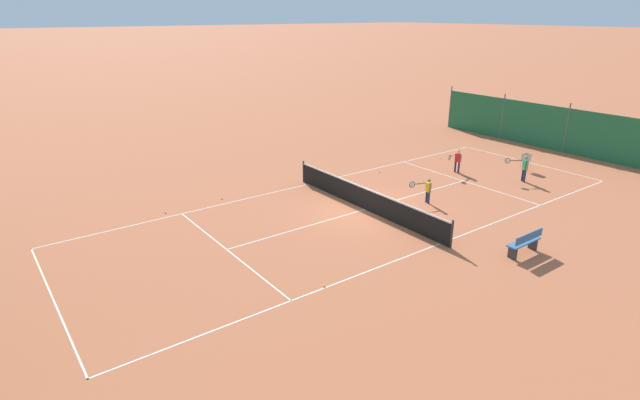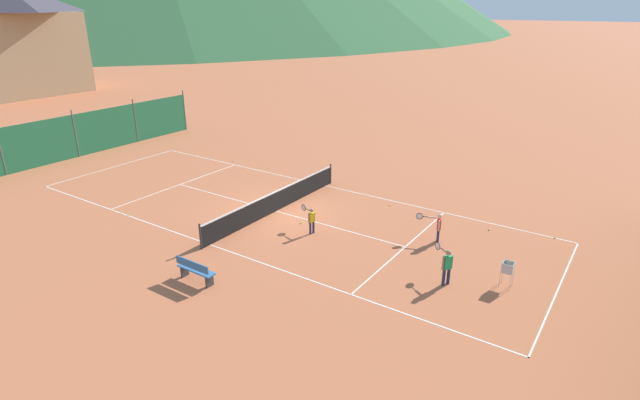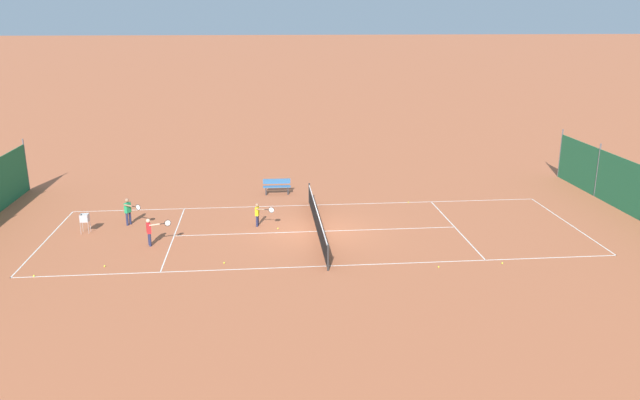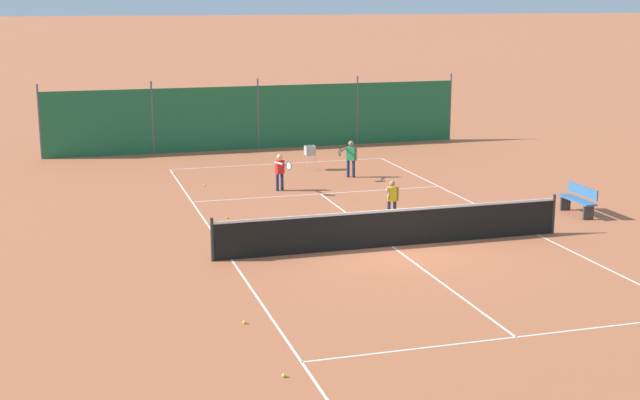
{
  "view_description": "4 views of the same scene",
  "coord_description": "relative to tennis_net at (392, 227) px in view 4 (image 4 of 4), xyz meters",
  "views": [
    {
      "loc": [
        -14.56,
        13.07,
        7.77
      ],
      "look_at": [
        0.66,
        1.87,
        0.64
      ],
      "focal_mm": 28.0,
      "sensor_mm": 36.0,
      "label": 1
    },
    {
      "loc": [
        -16.17,
        -13.35,
        8.77
      ],
      "look_at": [
        0.16,
        -2.3,
        1.0
      ],
      "focal_mm": 28.0,
      "sensor_mm": 36.0,
      "label": 2
    },
    {
      "loc": [
        26.6,
        -2.42,
        9.41
      ],
      "look_at": [
        -1.15,
        0.23,
        1.14
      ],
      "focal_mm": 35.0,
      "sensor_mm": 36.0,
      "label": 3
    },
    {
      "loc": [
        7.82,
        20.2,
        6.12
      ],
      "look_at": [
        1.79,
        -0.33,
        1.24
      ],
      "focal_mm": 50.0,
      "sensor_mm": 36.0,
      "label": 4
    }
  ],
  "objects": [
    {
      "name": "ground_plane",
      "position": [
        0.0,
        0.0,
        -0.5
      ],
      "size": [
        600.0,
        600.0,
        0.0
      ],
      "primitive_type": "plane",
      "color": "#B7603D"
    },
    {
      "name": "court_line_markings",
      "position": [
        0.0,
        0.0,
        -0.5
      ],
      "size": [
        8.25,
        23.85,
        0.01
      ],
      "color": "white",
      "rests_on": "ground"
    },
    {
      "name": "tennis_net",
      "position": [
        0.0,
        0.0,
        0.0
      ],
      "size": [
        9.18,
        0.08,
        1.06
      ],
      "color": "#2D2D2D",
      "rests_on": "ground"
    },
    {
      "name": "windscreen_fence_near",
      "position": [
        -0.0,
        -15.5,
        0.81
      ],
      "size": [
        17.28,
        0.08,
        2.9
      ],
      "color": "#236B42",
      "rests_on": "ground"
    },
    {
      "name": "player_near_baseline",
      "position": [
        -0.99,
        -2.65,
        0.15
      ],
      "size": [
        0.57,
        0.89,
        1.1
      ],
      "color": "#23284C",
      "rests_on": "ground"
    },
    {
      "name": "player_far_baseline",
      "position": [
        1.11,
        -7.21,
        0.2
      ],
      "size": [
        0.39,
        1.04,
        1.2
      ],
      "color": "#23284C",
      "rests_on": "ground"
    },
    {
      "name": "player_far_service",
      "position": [
        -1.75,
        -8.66,
        0.25
      ],
      "size": [
        0.87,
        0.87,
        1.28
      ],
      "color": "#23284C",
      "rests_on": "ground"
    },
    {
      "name": "tennis_ball_far_corner",
      "position": [
        4.08,
        -11.06,
        -0.47
      ],
      "size": [
        0.07,
        0.07,
        0.07
      ],
      "primitive_type": "sphere",
      "color": "#CCE033",
      "rests_on": "ground"
    },
    {
      "name": "tennis_ball_by_net_right",
      "position": [
        4.67,
        4.31,
        -0.47
      ],
      "size": [
        0.07,
        0.07,
        0.07
      ],
      "primitive_type": "sphere",
      "color": "#CCE033",
      "rests_on": "ground"
    },
    {
      "name": "tennis_ball_near_corner",
      "position": [
        -0.49,
        -1.77,
        -0.47
      ],
      "size": [
        0.07,
        0.07,
        0.07
      ],
      "primitive_type": "sphere",
      "color": "#CCE033",
      "rests_on": "ground"
    },
    {
      "name": "tennis_ball_service_box",
      "position": [
        3.46,
        -4.01,
        -0.47
      ],
      "size": [
        0.07,
        0.07,
        0.07
      ],
      "primitive_type": "sphere",
      "color": "#CCE033",
      "rests_on": "ground"
    },
    {
      "name": "tennis_ball_by_net_left",
      "position": [
        4.55,
        6.92,
        -0.47
      ],
      "size": [
        0.07,
        0.07,
        0.07
      ],
      "primitive_type": "sphere",
      "color": "#CCE033",
      "rests_on": "ground"
    },
    {
      "name": "tennis_ball_alley_left",
      "position": [
        3.36,
        -8.64,
        -0.47
      ],
      "size": [
        0.07,
        0.07,
        0.07
      ],
      "primitive_type": "sphere",
      "color": "#CCE033",
      "rests_on": "ground"
    },
    {
      "name": "ball_hopper",
      "position": [
        -0.78,
        -10.39,
        0.16
      ],
      "size": [
        0.36,
        0.36,
        0.89
      ],
      "color": "#B7B7BC",
      "rests_on": "ground"
    },
    {
      "name": "courtside_bench",
      "position": [
        -6.34,
        -1.64,
        -0.05
      ],
      "size": [
        0.36,
        1.5,
        0.84
      ],
      "color": "#336699",
      "rests_on": "ground"
    }
  ]
}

